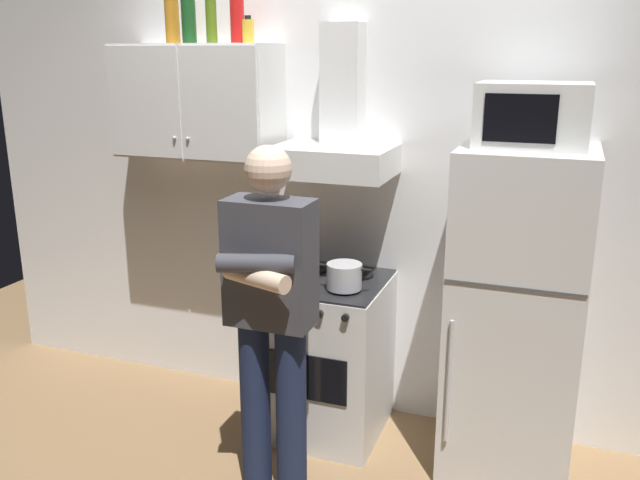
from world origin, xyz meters
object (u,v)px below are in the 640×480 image
at_px(microwave, 533,115).
at_px(bottle_wine_green, 188,13).
at_px(stove_oven, 327,355).
at_px(bottle_soda_red, 237,15).
at_px(range_hood, 336,136).
at_px(person_standing, 271,313).
at_px(bottle_olive_oil, 211,19).
at_px(refrigerator, 515,315).
at_px(bottle_spice_jar, 248,31).
at_px(upper_cabinet, 197,101).
at_px(cooking_pot, 344,276).
at_px(bottle_liquor_amber, 172,13).

distance_m(microwave, bottle_wine_green, 1.83).
xyz_separation_m(stove_oven, bottle_soda_red, (-0.56, 0.17, 1.76)).
bearing_deg(range_hood, person_standing, -93.91).
height_order(stove_oven, bottle_olive_oil, bottle_olive_oil).
height_order(refrigerator, bottle_spice_jar, bottle_spice_jar).
height_order(upper_cabinet, refrigerator, upper_cabinet).
xyz_separation_m(range_hood, microwave, (0.95, -0.11, 0.14)).
bearing_deg(refrigerator, upper_cabinet, 175.93).
bearing_deg(upper_cabinet, stove_oven, -8.90).
xyz_separation_m(microwave, person_standing, (-1.00, -0.62, -0.84)).
bearing_deg(bottle_spice_jar, person_standing, -59.39).
height_order(refrigerator, cooking_pot, refrigerator).
bearing_deg(stove_oven, bottle_spice_jar, 166.89).
bearing_deg(range_hood, bottle_wine_green, -178.64).
bearing_deg(range_hood, stove_oven, -90.00).
distance_m(cooking_pot, bottle_liquor_amber, 1.67).
height_order(stove_oven, bottle_liquor_amber, bottle_liquor_amber).
relative_size(stove_oven, refrigerator, 0.55).
bearing_deg(refrigerator, bottle_olive_oil, 176.31).
bearing_deg(microwave, refrigerator, -89.10).
relative_size(microwave, bottle_spice_jar, 3.57).
height_order(refrigerator, bottle_olive_oil, bottle_olive_oil).
bearing_deg(refrigerator, microwave, 90.90).
bearing_deg(cooking_pot, range_hood, 117.88).
relative_size(refrigerator, bottle_olive_oil, 6.29).
xyz_separation_m(refrigerator, bottle_spice_jar, (-1.42, 0.11, 1.31)).
xyz_separation_m(range_hood, bottle_spice_jar, (-0.47, -0.02, 0.51)).
height_order(upper_cabinet, bottle_spice_jar, bottle_spice_jar).
xyz_separation_m(range_hood, bottle_liquor_amber, (-0.93, 0.01, 0.61)).
height_order(microwave, bottle_olive_oil, bottle_olive_oil).
relative_size(microwave, person_standing, 0.29).
relative_size(upper_cabinet, bottle_soda_red, 3.11).
bearing_deg(bottle_spice_jar, bottle_wine_green, -179.49).
height_order(range_hood, bottle_liquor_amber, bottle_liquor_amber).
bearing_deg(cooking_pot, bottle_wine_green, 166.53).
distance_m(bottle_spice_jar, bottle_olive_oil, 0.22).
height_order(microwave, bottle_wine_green, bottle_wine_green).
bearing_deg(bottle_liquor_amber, upper_cabinet, -5.15).
bearing_deg(person_standing, bottle_wine_green, 137.02).
height_order(refrigerator, microwave, microwave).
bearing_deg(range_hood, bottle_liquor_amber, 179.33).
relative_size(microwave, bottle_soda_red, 1.66).
relative_size(person_standing, bottle_olive_oil, 6.45).
relative_size(upper_cabinet, bottle_olive_oil, 3.54).
relative_size(bottle_wine_green, bottle_olive_oil, 1.26).
relative_size(stove_oven, bottle_liquor_amber, 2.73).
bearing_deg(upper_cabinet, range_hood, 0.09).
xyz_separation_m(bottle_liquor_amber, bottle_olive_oil, (0.25, -0.03, -0.03)).
bearing_deg(refrigerator, bottle_liquor_amber, 175.85).
xyz_separation_m(microwave, bottle_wine_green, (-1.76, 0.09, 0.46)).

